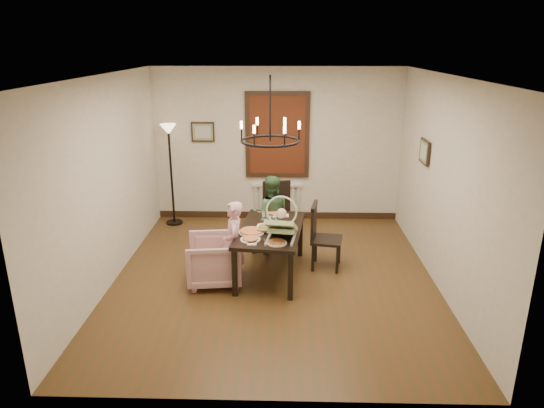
{
  "coord_description": "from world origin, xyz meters",
  "views": [
    {
      "loc": [
        0.14,
        -6.22,
        3.19
      ],
      "look_at": [
        -0.03,
        0.18,
        1.05
      ],
      "focal_mm": 32.0,
      "sensor_mm": 36.0,
      "label": 1
    }
  ],
  "objects_px": {
    "dining_table": "(270,234)",
    "chair_far": "(279,215)",
    "armchair": "(214,260)",
    "seated_man": "(270,221)",
    "baby_bouncer": "(282,224)",
    "chair_right": "(327,236)",
    "drinking_glass": "(270,219)",
    "elderly_woman": "(234,250)",
    "floor_lamp": "(171,176)"
  },
  "relations": [
    {
      "from": "elderly_woman",
      "to": "floor_lamp",
      "type": "bearing_deg",
      "value": -154.06
    },
    {
      "from": "chair_right",
      "to": "seated_man",
      "type": "height_order",
      "value": "seated_man"
    },
    {
      "from": "chair_right",
      "to": "armchair",
      "type": "relative_size",
      "value": 1.33
    },
    {
      "from": "seated_man",
      "to": "floor_lamp",
      "type": "distance_m",
      "value": 2.23
    },
    {
      "from": "chair_far",
      "to": "elderly_woman",
      "type": "distance_m",
      "value": 1.49
    },
    {
      "from": "seated_man",
      "to": "drinking_glass",
      "type": "distance_m",
      "value": 0.7
    },
    {
      "from": "baby_bouncer",
      "to": "seated_man",
      "type": "bearing_deg",
      "value": 106.72
    },
    {
      "from": "chair_right",
      "to": "drinking_glass",
      "type": "height_order",
      "value": "chair_right"
    },
    {
      "from": "elderly_woman",
      "to": "drinking_glass",
      "type": "relative_size",
      "value": 6.3
    },
    {
      "from": "drinking_glass",
      "to": "dining_table",
      "type": "bearing_deg",
      "value": -86.96
    },
    {
      "from": "dining_table",
      "to": "seated_man",
      "type": "relative_size",
      "value": 1.54
    },
    {
      "from": "seated_man",
      "to": "baby_bouncer",
      "type": "relative_size",
      "value": 1.71
    },
    {
      "from": "seated_man",
      "to": "baby_bouncer",
      "type": "bearing_deg",
      "value": 95.74
    },
    {
      "from": "seated_man",
      "to": "baby_bouncer",
      "type": "xyz_separation_m",
      "value": [
        0.18,
        -1.17,
        0.39
      ]
    },
    {
      "from": "baby_bouncer",
      "to": "floor_lamp",
      "type": "height_order",
      "value": "floor_lamp"
    },
    {
      "from": "baby_bouncer",
      "to": "floor_lamp",
      "type": "bearing_deg",
      "value": 137.8
    },
    {
      "from": "elderly_woman",
      "to": "floor_lamp",
      "type": "relative_size",
      "value": 0.55
    },
    {
      "from": "dining_table",
      "to": "drinking_glass",
      "type": "relative_size",
      "value": 10.28
    },
    {
      "from": "seated_man",
      "to": "chair_right",
      "type": "bearing_deg",
      "value": 143.86
    },
    {
      "from": "armchair",
      "to": "elderly_woman",
      "type": "relative_size",
      "value": 0.75
    },
    {
      "from": "chair_far",
      "to": "baby_bouncer",
      "type": "xyz_separation_m",
      "value": [
        0.06,
        -1.44,
        0.38
      ]
    },
    {
      "from": "dining_table",
      "to": "elderly_woman",
      "type": "height_order",
      "value": "elderly_woman"
    },
    {
      "from": "chair_far",
      "to": "chair_right",
      "type": "height_order",
      "value": "chair_far"
    },
    {
      "from": "dining_table",
      "to": "armchair",
      "type": "xyz_separation_m",
      "value": [
        -0.77,
        -0.28,
        -0.29
      ]
    },
    {
      "from": "chair_right",
      "to": "seated_man",
      "type": "bearing_deg",
      "value": 67.07
    },
    {
      "from": "elderly_woman",
      "to": "chair_right",
      "type": "bearing_deg",
      "value": 107.99
    },
    {
      "from": "dining_table",
      "to": "chair_far",
      "type": "relative_size",
      "value": 1.53
    },
    {
      "from": "chair_right",
      "to": "dining_table",
      "type": "bearing_deg",
      "value": 116.77
    },
    {
      "from": "chair_far",
      "to": "floor_lamp",
      "type": "bearing_deg",
      "value": 142.7
    },
    {
      "from": "chair_far",
      "to": "armchair",
      "type": "bearing_deg",
      "value": -134.39
    },
    {
      "from": "dining_table",
      "to": "chair_far",
      "type": "xyz_separation_m",
      "value": [
        0.1,
        1.07,
        -0.1
      ]
    },
    {
      "from": "armchair",
      "to": "chair_far",
      "type": "bearing_deg",
      "value": 140.29
    },
    {
      "from": "dining_table",
      "to": "floor_lamp",
      "type": "xyz_separation_m",
      "value": [
        -1.84,
        2.02,
        0.27
      ]
    },
    {
      "from": "chair_right",
      "to": "seated_man",
      "type": "relative_size",
      "value": 0.95
    },
    {
      "from": "chair_far",
      "to": "baby_bouncer",
      "type": "relative_size",
      "value": 1.72
    },
    {
      "from": "armchair",
      "to": "drinking_glass",
      "type": "xyz_separation_m",
      "value": [
        0.77,
        0.42,
        0.45
      ]
    },
    {
      "from": "chair_far",
      "to": "floor_lamp",
      "type": "xyz_separation_m",
      "value": [
        -1.95,
        0.95,
        0.37
      ]
    },
    {
      "from": "chair_far",
      "to": "armchair",
      "type": "height_order",
      "value": "chair_far"
    },
    {
      "from": "baby_bouncer",
      "to": "floor_lamp",
      "type": "relative_size",
      "value": 0.34
    },
    {
      "from": "armchair",
      "to": "baby_bouncer",
      "type": "height_order",
      "value": "baby_bouncer"
    },
    {
      "from": "baby_bouncer",
      "to": "chair_far",
      "type": "bearing_deg",
      "value": 100.06
    },
    {
      "from": "floor_lamp",
      "to": "armchair",
      "type": "bearing_deg",
      "value": -64.95
    },
    {
      "from": "seated_man",
      "to": "armchair",
      "type": "bearing_deg",
      "value": 51.81
    },
    {
      "from": "armchair",
      "to": "dining_table",
      "type": "bearing_deg",
      "value": 103.0
    },
    {
      "from": "drinking_glass",
      "to": "chair_right",
      "type": "bearing_deg",
      "value": 6.97
    },
    {
      "from": "chair_far",
      "to": "floor_lamp",
      "type": "distance_m",
      "value": 2.2
    },
    {
      "from": "chair_right",
      "to": "drinking_glass",
      "type": "xyz_separation_m",
      "value": [
        -0.83,
        -0.1,
        0.29
      ]
    },
    {
      "from": "dining_table",
      "to": "baby_bouncer",
      "type": "height_order",
      "value": "baby_bouncer"
    },
    {
      "from": "chair_right",
      "to": "elderly_woman",
      "type": "xyz_separation_m",
      "value": [
        -1.31,
        -0.54,
        -0.0
      ]
    },
    {
      "from": "armchair",
      "to": "drinking_glass",
      "type": "height_order",
      "value": "drinking_glass"
    }
  ]
}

